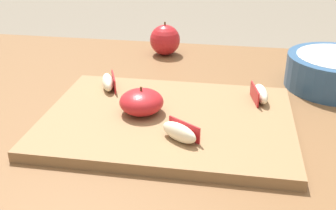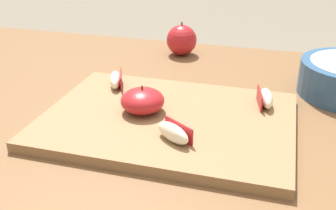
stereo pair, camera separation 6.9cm
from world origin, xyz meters
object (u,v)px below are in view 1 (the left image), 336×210
object	(u,v)px
apple_wedge_middle	(108,82)
whole_apple_crimson	(165,40)
apple_half_skin_up	(141,102)
apple_wedge_front	(260,94)
ceramic_fruit_bowl	(336,71)
apple_wedge_near_knife	(180,132)
cutting_board	(168,120)

from	to	relation	value
apple_wedge_middle	whole_apple_crimson	world-z (taller)	whole_apple_crimson
apple_half_skin_up	apple_wedge_front	bearing A→B (deg)	22.40
apple_wedge_front	ceramic_fruit_bowl	xyz separation A→B (m)	(0.15, 0.13, 0.00)
apple_half_skin_up	ceramic_fruit_bowl	size ratio (longest dim) A/B	0.38
apple_half_skin_up	whole_apple_crimson	distance (m)	0.37
apple_wedge_front	apple_wedge_middle	distance (m)	0.29
apple_wedge_near_knife	whole_apple_crimson	bearing A→B (deg)	102.78
apple_wedge_near_knife	apple_wedge_middle	bearing A→B (deg)	133.83
cutting_board	apple_half_skin_up	bearing A→B (deg)	176.28
ceramic_fruit_bowl	whole_apple_crimson	bearing A→B (deg)	158.68
apple_half_skin_up	ceramic_fruit_bowl	distance (m)	0.42
apple_half_skin_up	apple_wedge_front	distance (m)	0.22
apple_half_skin_up	whole_apple_crimson	bearing A→B (deg)	93.74
apple_wedge_front	ceramic_fruit_bowl	world-z (taller)	ceramic_fruit_bowl
whole_apple_crimson	apple_wedge_front	bearing A→B (deg)	-51.37
apple_half_skin_up	apple_wedge_near_knife	size ratio (longest dim) A/B	1.16
cutting_board	apple_wedge_front	world-z (taller)	apple_wedge_front
apple_wedge_front	apple_wedge_near_knife	world-z (taller)	same
apple_wedge_near_knife	whole_apple_crimson	distance (m)	0.46
cutting_board	apple_wedge_near_knife	xyz separation A→B (m)	(0.03, -0.08, 0.02)
cutting_board	apple_wedge_front	xyz separation A→B (m)	(0.16, 0.09, 0.02)
whole_apple_crimson	apple_half_skin_up	bearing A→B (deg)	-86.26
whole_apple_crimson	apple_wedge_middle	bearing A→B (deg)	-102.89
apple_wedge_middle	cutting_board	bearing A→B (deg)	-34.99
apple_wedge_near_knife	apple_half_skin_up	bearing A→B (deg)	133.73
apple_half_skin_up	apple_wedge_front	world-z (taller)	apple_half_skin_up
apple_half_skin_up	apple_wedge_middle	bearing A→B (deg)	133.91
apple_wedge_front	whole_apple_crimson	bearing A→B (deg)	128.63
cutting_board	ceramic_fruit_bowl	world-z (taller)	ceramic_fruit_bowl
whole_apple_crimson	ceramic_fruit_bowl	xyz separation A→B (m)	(0.38, -0.15, -0.00)
apple_wedge_near_knife	apple_wedge_front	bearing A→B (deg)	52.82
whole_apple_crimson	ceramic_fruit_bowl	world-z (taller)	whole_apple_crimson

